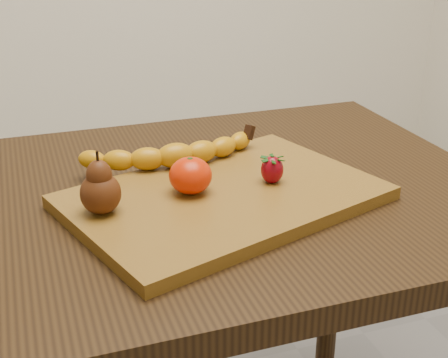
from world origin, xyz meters
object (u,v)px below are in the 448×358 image
object	(u,v)px
mandarin	(190,175)
pear	(100,183)
table	(188,245)
cutting_board	(224,197)

from	to	relation	value
mandarin	pear	bearing A→B (deg)	-170.72
table	cutting_board	bearing A→B (deg)	-55.54
cutting_board	pear	world-z (taller)	pear
cutting_board	pear	size ratio (longest dim) A/B	5.04
pear	mandarin	world-z (taller)	pear
table	mandarin	size ratio (longest dim) A/B	15.56
mandarin	cutting_board	bearing A→B (deg)	-14.80
cutting_board	mandarin	size ratio (longest dim) A/B	7.00
table	pear	world-z (taller)	pear
cutting_board	pear	xyz separation A→B (m)	(-0.18, -0.01, 0.05)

